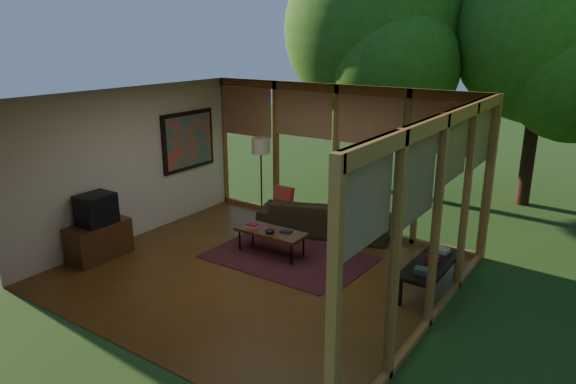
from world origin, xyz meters
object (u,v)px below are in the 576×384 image
Objects in this scene: floor_lamp at (261,150)px; side_console at (427,265)px; coffee_table at (271,232)px; sofa at (318,216)px; television at (96,209)px; media_cabinet at (99,241)px.

floor_lamp is 1.18× the size of side_console.
floor_lamp is 2.05m from coffee_table.
sofa reaches higher than side_console.
television is 0.39× the size of side_console.
television reaches higher than side_console.
coffee_table is (-0.13, -1.31, 0.08)m from sofa.
media_cabinet is 0.83× the size of coffee_table.
media_cabinet is at bearing 180.00° from television.
sofa is at bearing 84.31° from coffee_table.
coffee_table is 2.61m from side_console.
side_console is at bearing -16.69° from floor_lamp.
coffee_table is 0.86× the size of side_console.
side_console is at bearing 137.29° from sofa.
floor_lamp is at bearing 131.94° from coffee_table.
floor_lamp is at bearing 163.31° from side_console.
coffee_table is at bearing 36.77° from media_cabinet.
side_console is at bearing 21.28° from television.
coffee_table is at bearing 37.01° from television.
sofa is 1.32m from coffee_table.
floor_lamp reaches higher than coffee_table.
sofa is at bearing 155.55° from side_console.
coffee_table is at bearing 66.04° from sofa.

